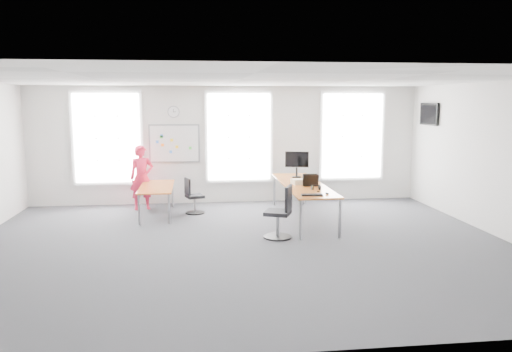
{
  "coord_description": "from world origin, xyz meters",
  "views": [
    {
      "loc": [
        -0.82,
        -8.82,
        2.63
      ],
      "look_at": [
        0.4,
        1.2,
        1.1
      ],
      "focal_mm": 35.0,
      "sensor_mm": 36.0,
      "label": 1
    }
  ],
  "objects": [
    {
      "name": "floor",
      "position": [
        0.0,
        0.0,
        0.0
      ],
      "size": [
        10.0,
        10.0,
        0.0
      ],
      "primitive_type": "plane",
      "color": "#27272C",
      "rests_on": "ground"
    },
    {
      "name": "laptop_sleeve",
      "position": [
        1.62,
        1.5,
        0.94
      ],
      "size": [
        0.33,
        0.19,
        0.27
      ],
      "rotation": [
        0.0,
        0.0,
        -0.06
      ],
      "color": "black",
      "rests_on": "desk_right"
    },
    {
      "name": "desk_left",
      "position": [
        -1.72,
        2.66,
        0.63
      ],
      "size": [
        0.75,
        1.88,
        0.68
      ],
      "color": "#D15625",
      "rests_on": "ground"
    },
    {
      "name": "paper_stack",
      "position": [
        1.44,
        1.83,
        0.86
      ],
      "size": [
        0.37,
        0.31,
        0.11
      ],
      "primitive_type": "cube",
      "rotation": [
        0.0,
        0.0,
        0.22
      ],
      "color": "beige",
      "rests_on": "desk_right"
    },
    {
      "name": "chair_right",
      "position": [
        0.79,
        0.41,
        0.45
      ],
      "size": [
        0.61,
        0.61,
        1.03
      ],
      "rotation": [
        0.0,
        0.0,
        -1.97
      ],
      "color": "black",
      "rests_on": "ground"
    },
    {
      "name": "chair_left",
      "position": [
        -0.9,
        2.74,
        0.37
      ],
      "size": [
        0.48,
        0.48,
        0.84
      ],
      "rotation": [
        0.0,
        0.0,
        1.89
      ],
      "color": "black",
      "rests_on": "ground"
    },
    {
      "name": "keyboard",
      "position": [
        1.41,
        0.48,
        0.82
      ],
      "size": [
        0.44,
        0.21,
        0.02
      ],
      "primitive_type": "cube",
      "rotation": [
        0.0,
        0.0,
        -0.15
      ],
      "color": "black",
      "rests_on": "desk_right"
    },
    {
      "name": "headphones",
      "position": [
        1.63,
        1.07,
        0.86
      ],
      "size": [
        0.19,
        0.1,
        0.11
      ],
      "rotation": [
        0.0,
        0.0,
        0.05
      ],
      "color": "black",
      "rests_on": "desk_right"
    },
    {
      "name": "tv",
      "position": [
        4.95,
        3.0,
        2.3
      ],
      "size": [
        0.06,
        0.9,
        0.55
      ],
      "primitive_type": "cube",
      "color": "black",
      "rests_on": "wall_right"
    },
    {
      "name": "wall_right",
      "position": [
        5.0,
        0.0,
        1.5
      ],
      "size": [
        0.0,
        10.0,
        10.0
      ],
      "primitive_type": "plane",
      "rotation": [
        1.57,
        0.0,
        -1.57
      ],
      "color": "silver",
      "rests_on": "ground"
    },
    {
      "name": "wall_back",
      "position": [
        0.0,
        4.0,
        1.5
      ],
      "size": [
        10.0,
        0.0,
        10.0
      ],
      "primitive_type": "plane",
      "rotation": [
        1.57,
        0.0,
        0.0
      ],
      "color": "silver",
      "rests_on": "ground"
    },
    {
      "name": "ceiling",
      "position": [
        0.0,
        0.0,
        3.0
      ],
      "size": [
        10.0,
        10.0,
        0.0
      ],
      "primitive_type": "plane",
      "rotation": [
        3.14,
        0.0,
        0.0
      ],
      "color": "white",
      "rests_on": "ground"
    },
    {
      "name": "wall_front",
      "position": [
        0.0,
        -4.0,
        1.5
      ],
      "size": [
        10.0,
        0.0,
        10.0
      ],
      "primitive_type": "plane",
      "rotation": [
        -1.57,
        0.0,
        0.0
      ],
      "color": "silver",
      "rests_on": "ground"
    },
    {
      "name": "monitor",
      "position": [
        1.58,
        2.78,
        1.18
      ],
      "size": [
        0.55,
        0.23,
        0.62
      ],
      "rotation": [
        0.0,
        0.0,
        -0.25
      ],
      "color": "black",
      "rests_on": "desk_right"
    },
    {
      "name": "window_right",
      "position": [
        3.3,
        3.97,
        1.7
      ],
      "size": [
        1.6,
        0.06,
        2.2
      ],
      "primitive_type": "cube",
      "color": "silver",
      "rests_on": "wall_back"
    },
    {
      "name": "person",
      "position": [
        -2.13,
        3.37,
        0.78
      ],
      "size": [
        0.64,
        0.5,
        1.57
      ],
      "primitive_type": "imported",
      "rotation": [
        0.0,
        0.0,
        0.24
      ],
      "color": "red",
      "rests_on": "ground"
    },
    {
      "name": "lens_cap",
      "position": [
        1.63,
        0.86,
        0.81
      ],
      "size": [
        0.06,
        0.06,
        0.01
      ],
      "primitive_type": "cylinder",
      "rotation": [
        0.0,
        0.0,
        0.0
      ],
      "color": "black",
      "rests_on": "desk_right"
    },
    {
      "name": "wall_clock",
      "position": [
        -1.35,
        3.97,
        2.35
      ],
      "size": [
        0.3,
        0.04,
        0.3
      ],
      "primitive_type": "cylinder",
      "rotation": [
        1.57,
        0.0,
        0.0
      ],
      "color": "gray",
      "rests_on": "wall_back"
    },
    {
      "name": "window_left",
      "position": [
        -3.0,
        3.97,
        1.7
      ],
      "size": [
        1.6,
        0.06,
        2.2
      ],
      "primitive_type": "cube",
      "color": "silver",
      "rests_on": "wall_back"
    },
    {
      "name": "desk_right",
      "position": [
        1.53,
        1.84,
        0.75
      ],
      "size": [
        0.88,
        3.31,
        0.81
      ],
      "color": "#D15625",
      "rests_on": "ground"
    },
    {
      "name": "mouse",
      "position": [
        1.73,
        0.55,
        0.83
      ],
      "size": [
        0.08,
        0.12,
        0.04
      ],
      "primitive_type": "ellipsoid",
      "rotation": [
        0.0,
        0.0,
        0.13
      ],
      "color": "black",
      "rests_on": "desk_right"
    },
    {
      "name": "whiteboard",
      "position": [
        -1.35,
        3.97,
        1.55
      ],
      "size": [
        1.2,
        0.03,
        0.9
      ],
      "primitive_type": "cube",
      "color": "white",
      "rests_on": "wall_back"
    },
    {
      "name": "window_mid",
      "position": [
        0.3,
        3.97,
        1.7
      ],
      "size": [
        1.6,
        0.06,
        2.2
      ],
      "primitive_type": "cube",
      "color": "silver",
      "rests_on": "wall_back"
    }
  ]
}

